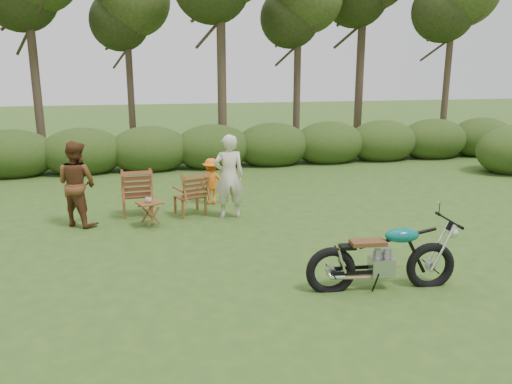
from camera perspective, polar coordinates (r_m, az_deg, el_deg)
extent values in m
plane|color=#2A4D19|center=(7.90, 5.08, -9.31)|extent=(80.00, 80.00, 0.00)
cylinder|color=#3C2F21|center=(18.26, -24.14, 14.27)|extent=(0.28, 0.28, 7.20)
cylinder|color=#3C2F21|center=(19.08, -14.28, 13.60)|extent=(0.24, 0.24, 6.30)
sphere|color=#293B16|center=(19.18, -14.65, 19.45)|extent=(2.52, 2.52, 2.52)
cylinder|color=#3C2F21|center=(17.13, -3.99, 16.25)|extent=(0.30, 0.30, 7.65)
cylinder|color=#3C2F21|center=(18.91, 4.75, 14.24)|extent=(0.26, 0.26, 6.48)
sphere|color=#293B16|center=(19.03, 4.88, 20.32)|extent=(2.59, 2.59, 2.59)
cylinder|color=#3C2F21|center=(21.05, 11.92, 15.92)|extent=(0.32, 0.32, 7.92)
cylinder|color=#3C2F21|center=(20.34, 21.14, 13.87)|extent=(0.24, 0.24, 6.84)
ellipsoid|color=#243D16|center=(16.48, -26.11, 3.82)|extent=(2.52, 1.68, 1.51)
ellipsoid|color=#243D16|center=(16.15, -19.17, 4.29)|extent=(2.52, 1.68, 1.51)
ellipsoid|color=#243D16|center=(16.07, -12.05, 4.71)|extent=(2.52, 1.68, 1.51)
ellipsoid|color=#243D16|center=(16.24, -4.96, 5.06)|extent=(2.52, 1.68, 1.51)
ellipsoid|color=#243D16|center=(16.65, 1.89, 5.32)|extent=(2.52, 1.68, 1.51)
ellipsoid|color=#243D16|center=(17.28, 8.33, 5.50)|extent=(2.52, 1.68, 1.51)
ellipsoid|color=#243D16|center=(18.11, 14.25, 5.60)|extent=(2.52, 1.68, 1.51)
ellipsoid|color=#243D16|center=(19.12, 19.60, 5.64)|extent=(2.52, 1.68, 1.51)
ellipsoid|color=#243D16|center=(20.27, 24.38, 5.63)|extent=(2.52, 1.68, 1.51)
imported|color=#BFB19D|center=(10.20, -12.19, -0.89)|extent=(0.16, 0.16, 0.10)
imported|color=beige|center=(10.78, -3.05, -2.88)|extent=(0.65, 0.43, 1.79)
imported|color=#593219|center=(10.86, -19.42, -3.55)|extent=(1.06, 1.03, 1.73)
imported|color=orange|center=(11.87, -5.06, -1.34)|extent=(0.76, 0.51, 1.09)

